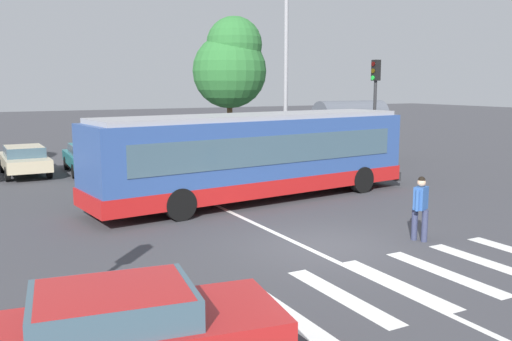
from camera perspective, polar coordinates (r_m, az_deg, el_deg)
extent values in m
plane|color=#3D3D42|center=(14.28, 6.92, -7.78)|extent=(160.00, 160.00, 0.00)
cylinder|color=black|center=(23.02, 6.72, -0.12)|extent=(1.03, 0.41, 1.00)
cylinder|color=black|center=(21.34, 10.88, -0.93)|extent=(1.03, 0.41, 1.00)
cylinder|color=black|center=(18.90, -11.09, -2.20)|extent=(1.03, 0.41, 1.00)
cylinder|color=black|center=(16.82, -7.86, -3.49)|extent=(1.03, 0.41, 1.00)
cube|color=#2D4C8E|center=(19.44, 0.00, 1.64)|extent=(12.23, 3.90, 2.55)
cube|color=red|center=(19.59, 0.00, -1.27)|extent=(12.35, 3.94, 0.55)
cube|color=#3D5666|center=(19.41, 0.00, 2.53)|extent=(10.80, 3.78, 0.96)
cube|color=#3D5666|center=(23.35, 12.24, 3.15)|extent=(0.29, 2.23, 1.63)
cube|color=black|center=(23.28, 12.31, 5.34)|extent=(0.28, 1.93, 0.28)
cube|color=#99999E|center=(19.32, 0.00, 5.63)|extent=(11.73, 3.64, 0.16)
cube|color=#28282B|center=(23.61, 12.33, -0.21)|extent=(0.41, 2.55, 0.36)
cylinder|color=#333856|center=(15.22, 16.08, -5.36)|extent=(0.16, 0.16, 0.85)
cylinder|color=#333856|center=(15.13, 17.04, -5.49)|extent=(0.16, 0.16, 0.85)
cube|color=#2D569E|center=(15.02, 16.68, -2.74)|extent=(0.47, 0.40, 0.60)
cylinder|color=#2D569E|center=(14.80, 16.33, -3.01)|extent=(0.10, 0.10, 0.55)
cylinder|color=#2D569E|center=(15.24, 17.01, -2.70)|extent=(0.10, 0.10, 0.55)
sphere|color=tan|center=(14.94, 16.75, -1.20)|extent=(0.22, 0.22, 0.22)
sphere|color=black|center=(14.93, 16.76, -0.95)|extent=(0.19, 0.19, 0.19)
cylinder|color=black|center=(9.22, -5.37, -15.20)|extent=(0.66, 0.29, 0.64)
cube|color=#AD1E1E|center=(8.12, -13.79, -16.44)|extent=(4.71, 2.44, 0.52)
cube|color=#3D5666|center=(7.92, -14.59, -13.34)|extent=(2.36, 1.89, 0.44)
cube|color=#AD1E1E|center=(7.85, -14.64, -12.10)|extent=(2.18, 1.79, 0.09)
cylinder|color=black|center=(28.37, -24.76, 0.45)|extent=(0.21, 0.64, 0.64)
cylinder|color=black|center=(28.53, -21.41, 0.70)|extent=(0.21, 0.64, 0.64)
cylinder|color=black|center=(25.61, -24.30, -0.35)|extent=(0.21, 0.64, 0.64)
cylinder|color=black|center=(25.79, -20.60, -0.07)|extent=(0.21, 0.64, 0.64)
cube|color=#C6B793|center=(27.02, -22.82, 0.87)|extent=(1.86, 4.52, 0.52)
cube|color=#3D5666|center=(26.87, -22.86, 1.86)|extent=(1.62, 2.18, 0.44)
cube|color=#C6B793|center=(26.85, -22.88, 2.26)|extent=(1.55, 1.99, 0.09)
cylinder|color=black|center=(28.18, -19.02, 0.73)|extent=(0.23, 0.65, 0.64)
cylinder|color=black|center=(28.42, -15.67, 0.95)|extent=(0.23, 0.65, 0.64)
cylinder|color=black|center=(25.44, -18.26, -0.06)|extent=(0.23, 0.65, 0.64)
cylinder|color=black|center=(25.70, -14.57, 0.19)|extent=(0.23, 0.65, 0.64)
cube|color=#196B70|center=(26.88, -16.93, 1.15)|extent=(2.01, 4.57, 0.52)
cube|color=#3D5666|center=(26.73, -16.94, 2.15)|extent=(1.69, 2.23, 0.44)
cube|color=#196B70|center=(26.71, -16.96, 2.54)|extent=(1.61, 2.04, 0.09)
cylinder|color=black|center=(28.55, -13.65, 1.07)|extent=(0.22, 0.65, 0.64)
cylinder|color=black|center=(29.05, -10.48, 1.30)|extent=(0.22, 0.65, 0.64)
cylinder|color=black|center=(25.90, -11.92, 0.35)|extent=(0.22, 0.65, 0.64)
cylinder|color=black|center=(26.46, -8.47, 0.62)|extent=(0.22, 0.65, 0.64)
cube|color=black|center=(27.43, -11.18, 1.51)|extent=(1.95, 4.55, 0.52)
cube|color=#3D5666|center=(27.29, -11.15, 2.49)|extent=(1.66, 2.21, 0.44)
cube|color=black|center=(27.27, -11.16, 2.88)|extent=(1.59, 2.02, 0.09)
cylinder|color=black|center=(29.43, -8.73, 1.44)|extent=(0.21, 0.64, 0.64)
cylinder|color=black|center=(29.99, -5.69, 1.64)|extent=(0.21, 0.64, 0.64)
cylinder|color=black|center=(26.81, -6.87, 0.76)|extent=(0.21, 0.64, 0.64)
cylinder|color=black|center=(27.42, -3.58, 0.99)|extent=(0.21, 0.64, 0.64)
cube|color=#38383D|center=(28.36, -6.26, 1.87)|extent=(1.92, 4.54, 0.52)
cube|color=#3D5666|center=(28.22, -6.21, 2.81)|extent=(1.65, 2.20, 0.44)
cube|color=#38383D|center=(28.20, -6.22, 3.19)|extent=(1.57, 2.01, 0.09)
cylinder|color=black|center=(30.94, -4.29, 1.88)|extent=(0.22, 0.64, 0.64)
cylinder|color=black|center=(31.61, -1.48, 2.05)|extent=(0.22, 0.64, 0.64)
cylinder|color=black|center=(28.40, -2.14, 1.27)|extent=(0.22, 0.64, 0.64)
cylinder|color=black|center=(29.13, 0.86, 1.47)|extent=(0.22, 0.64, 0.64)
cube|color=white|center=(29.97, -1.79, 2.29)|extent=(1.93, 4.54, 0.52)
cube|color=#3D5666|center=(29.83, -1.73, 3.19)|extent=(1.66, 2.20, 0.44)
cube|color=white|center=(29.82, -1.73, 3.54)|extent=(1.58, 2.02, 0.09)
cylinder|color=#28282B|center=(25.18, 12.11, 4.24)|extent=(0.14, 0.14, 4.25)
cube|color=black|center=(25.11, 12.30, 10.10)|extent=(0.28, 0.32, 0.90)
cylinder|color=#410907|center=(25.01, 12.02, 10.73)|extent=(0.04, 0.20, 0.20)
cylinder|color=#463707|center=(25.00, 12.00, 10.05)|extent=(0.04, 0.20, 0.20)
cylinder|color=green|center=(25.00, 11.98, 9.36)|extent=(0.04, 0.20, 0.20)
cylinder|color=#28282B|center=(28.25, 6.57, 2.88)|extent=(0.12, 0.12, 2.30)
cylinder|color=#28282B|center=(30.62, 12.56, 3.18)|extent=(0.12, 0.12, 2.30)
cube|color=slate|center=(29.94, 8.87, 3.39)|extent=(3.72, 0.04, 1.93)
cylinder|color=#515660|center=(29.29, 9.75, 5.63)|extent=(3.95, 1.54, 1.54)
cube|color=#4C3823|center=(29.47, 9.65, 1.69)|extent=(3.10, 0.36, 0.08)
cylinder|color=#939399|center=(26.21, 3.11, 10.63)|extent=(0.20, 0.20, 9.77)
cylinder|color=brown|center=(36.19, -2.73, 5.00)|extent=(0.36, 0.36, 3.26)
sphere|color=#2D7033|center=(36.12, -2.77, 10.23)|extent=(4.77, 4.77, 4.77)
sphere|color=#2D7033|center=(36.11, -2.28, 12.88)|extent=(3.58, 3.58, 3.58)
cube|color=silver|center=(10.41, 2.43, -14.17)|extent=(0.45, 3.25, 0.01)
cube|color=silver|center=(11.13, 8.79, -12.69)|extent=(0.45, 3.25, 0.01)
cube|color=silver|center=(11.98, 14.26, -11.28)|extent=(0.45, 3.25, 0.01)
cube|color=silver|center=(12.92, 18.92, -9.99)|extent=(0.45, 3.25, 0.01)
cube|color=silver|center=(13.94, 22.90, -8.83)|extent=(0.45, 3.25, 0.01)
cube|color=silver|center=(15.68, 1.37, -6.18)|extent=(0.16, 24.00, 0.01)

